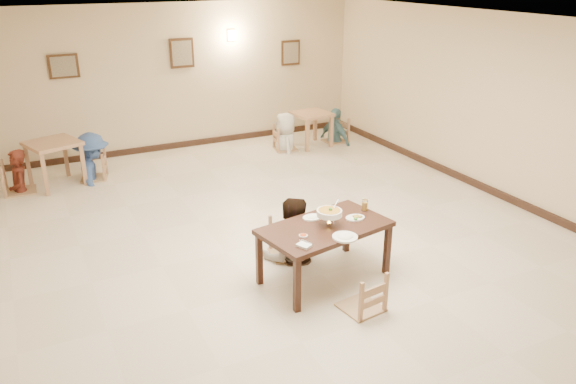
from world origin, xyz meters
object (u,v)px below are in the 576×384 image
main_diner (291,198)px  bg_table_right (311,119)px  bg_diner_b (88,133)px  bg_diner_d (336,108)px  chair_near (363,273)px  bg_diner_c (286,113)px  main_table (325,232)px  bg_diner_a (13,150)px  curry_warmer (329,213)px  bg_table_left (53,149)px  bg_chair_ll (16,163)px  bg_chair_rr (336,120)px  bg_chair_lr (91,154)px  bg_chair_rl (286,127)px  drink_glass (365,205)px  chair_far (288,223)px

main_diner → bg_table_right: 5.09m
bg_diner_b → bg_diner_d: 5.20m
chair_near → bg_diner_c: (1.89, 5.79, 0.34)m
main_table → bg_diner_a: (-3.28, 4.88, 0.11)m
curry_warmer → bg_table_left: (-2.70, 4.94, -0.22)m
bg_diner_c → bg_diner_d: size_ratio=1.06×
chair_near → bg_diner_a: (-3.32, 5.65, 0.29)m
bg_table_left → bg_diner_c: (4.58, 0.08, 0.13)m
main_table → bg_diner_a: 5.88m
bg_table_right → bg_diner_c: 0.65m
bg_chair_ll → bg_diner_c: (5.21, 0.13, 0.28)m
bg_diner_c → bg_chair_rr: bearing=104.7°
bg_diner_a → bg_chair_lr: bearing=90.1°
bg_chair_rl → bg_diner_d: bg_diner_d is taller
bg_table_right → bg_diner_c: bg_diner_c is taller
bg_chair_rl → bg_diner_c: bearing=37.2°
bg_chair_lr → bg_chair_rl: 3.96m
bg_diner_c → bg_diner_d: bg_diner_c is taller
drink_glass → bg_chair_rl: bg_chair_rl is taller
bg_diner_c → drink_glass: bearing=-0.6°
main_diner → bg_table_left: main_diner is taller
bg_chair_ll → bg_diner_a: bearing=0.0°
bg_diner_a → bg_diner_c: bg_diner_c is taller
curry_warmer → drink_glass: (0.64, 0.18, -0.09)m
bg_diner_a → bg_chair_ll: bearing=0.0°
bg_table_left → bg_chair_rr: bg_chair_rr is taller
bg_table_left → bg_diner_a: size_ratio=0.68×
bg_table_left → bg_chair_ll: bearing=-174.9°
bg_chair_ll → bg_chair_rl: bg_chair_ll is taller
chair_far → bg_diner_b: bg_diner_b is taller
bg_diner_a → bg_diner_c: (5.21, 0.13, 0.04)m
bg_chair_rr → bg_diner_c: bearing=-93.0°
bg_diner_c → bg_table_right: bearing=103.6°
bg_table_right → bg_diner_a: (-5.83, -0.13, 0.16)m
chair_near → bg_chair_rl: (1.89, 5.79, 0.02)m
chair_far → bg_diner_a: bg_diner_a is taller
main_diner → drink_glass: 0.96m
curry_warmer → chair_near: bearing=-90.3°
drink_glass → bg_diner_a: bg_diner_a is taller
bg_chair_lr → bg_diner_b: bg_diner_b is taller
bg_chair_rr → bg_chair_lr: bearing=-93.5°
bg_diner_b → bg_table_right: bearing=-83.3°
main_table → drink_glass: drink_glass is taller
chair_near → bg_diner_d: bg_diner_d is taller
bg_diner_a → bg_diner_b: bg_diner_b is taller
main_diner → bg_chair_lr: (-1.90, 4.31, -0.37)m
bg_chair_rr → bg_diner_a: size_ratio=0.66×
bg_chair_rl → bg_diner_d: size_ratio=0.64×
chair_near → bg_diner_d: 6.61m
bg_diner_a → bg_diner_c: 5.21m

